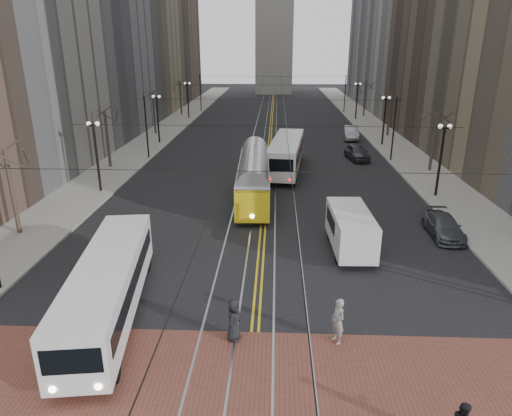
# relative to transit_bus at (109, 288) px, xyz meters

# --- Properties ---
(ground) EXTENTS (260.00, 260.00, 0.00)m
(ground) POSITION_rel_transit_bus_xyz_m (6.53, 0.00, -1.40)
(ground) COLOR black
(ground) RESTS_ON ground
(sidewalk_left) EXTENTS (5.00, 140.00, 0.15)m
(sidewalk_left) POSITION_rel_transit_bus_xyz_m (-8.47, 45.00, -1.32)
(sidewalk_left) COLOR gray
(sidewalk_left) RESTS_ON ground
(sidewalk_right) EXTENTS (5.00, 140.00, 0.15)m
(sidewalk_right) POSITION_rel_transit_bus_xyz_m (21.53, 45.00, -1.32)
(sidewalk_right) COLOR gray
(sidewalk_right) RESTS_ON ground
(crosswalk_band) EXTENTS (25.00, 6.00, 0.01)m
(crosswalk_band) POSITION_rel_transit_bus_xyz_m (6.53, -4.00, -1.39)
(crosswalk_band) COLOR brown
(crosswalk_band) RESTS_ON ground
(streetcar_rails) EXTENTS (4.80, 130.00, 0.02)m
(streetcar_rails) POSITION_rel_transit_bus_xyz_m (6.53, 45.00, -1.39)
(streetcar_rails) COLOR gray
(streetcar_rails) RESTS_ON ground
(centre_lines) EXTENTS (0.42, 130.00, 0.01)m
(centre_lines) POSITION_rel_transit_bus_xyz_m (6.53, 45.00, -1.39)
(centre_lines) COLOR gold
(centre_lines) RESTS_ON ground
(building_left_mid) EXTENTS (16.00, 20.00, 34.00)m
(building_left_mid) POSITION_rel_transit_bus_xyz_m (-18.97, 46.00, 15.60)
(building_left_mid) COLOR slate
(building_left_mid) RESTS_ON ground
(building_left_far) EXTENTS (16.00, 20.00, 40.00)m
(building_left_far) POSITION_rel_transit_bus_xyz_m (-18.97, 86.00, 18.60)
(building_left_far) COLOR brown
(building_left_far) RESTS_ON ground
(building_right_far) EXTENTS (16.00, 20.00, 40.00)m
(building_right_far) POSITION_rel_transit_bus_xyz_m (32.03, 86.00, 18.60)
(building_right_far) COLOR slate
(building_right_far) RESTS_ON ground
(lamp_posts) EXTENTS (27.60, 57.20, 5.60)m
(lamp_posts) POSITION_rel_transit_bus_xyz_m (6.53, 28.75, 1.40)
(lamp_posts) COLOR black
(lamp_posts) RESTS_ON ground
(street_trees) EXTENTS (31.68, 53.28, 5.60)m
(street_trees) POSITION_rel_transit_bus_xyz_m (6.53, 35.25, 1.40)
(street_trees) COLOR #382D23
(street_trees) RESTS_ON ground
(trolley_wires) EXTENTS (25.96, 120.00, 6.60)m
(trolley_wires) POSITION_rel_transit_bus_xyz_m (6.53, 34.83, 2.38)
(trolley_wires) COLOR black
(trolley_wires) RESTS_ON ground
(transit_bus) EXTENTS (3.81, 11.38, 2.79)m
(transit_bus) POSITION_rel_transit_bus_xyz_m (0.00, 0.00, 0.00)
(transit_bus) COLOR white
(transit_bus) RESTS_ON ground
(streetcar) EXTENTS (2.73, 12.73, 2.98)m
(streetcar) POSITION_rel_transit_bus_xyz_m (5.61, 16.95, 0.10)
(streetcar) COLOR yellow
(streetcar) RESTS_ON ground
(rear_bus) EXTENTS (3.85, 12.10, 3.10)m
(rear_bus) POSITION_rel_transit_bus_xyz_m (8.33, 25.51, 0.16)
(rear_bus) COLOR white
(rear_bus) RESTS_ON ground
(cargo_van) EXTENTS (2.34, 5.66, 2.47)m
(cargo_van) POSITION_rel_transit_bus_xyz_m (11.75, 7.42, -0.16)
(cargo_van) COLOR silver
(cargo_van) RESTS_ON ground
(sedan_grey) EXTENTS (2.50, 4.86, 1.58)m
(sedan_grey) POSITION_rel_transit_bus_xyz_m (15.97, 30.62, -0.60)
(sedan_grey) COLOR #383A3F
(sedan_grey) RESTS_ON ground
(sedan_silver) EXTENTS (2.20, 5.17, 1.66)m
(sedan_silver) POSITION_rel_transit_bus_xyz_m (17.03, 41.84, -0.57)
(sedan_silver) COLOR #93969A
(sedan_silver) RESTS_ON ground
(sedan_parked) EXTENTS (1.94, 4.56, 1.31)m
(sedan_parked) POSITION_rel_transit_bus_xyz_m (18.10, 10.00, -0.74)
(sedan_parked) COLOR #474A4F
(sedan_parked) RESTS_ON ground
(pedestrian_a) EXTENTS (0.77, 1.01, 1.85)m
(pedestrian_a) POSITION_rel_transit_bus_xyz_m (5.68, -1.50, -0.46)
(pedestrian_a) COLOR black
(pedestrian_a) RESTS_ON crosswalk_band
(pedestrian_b) EXTENTS (0.73, 0.85, 1.97)m
(pedestrian_b) POSITION_rel_transit_bus_xyz_m (9.93, -1.50, -0.40)
(pedestrian_b) COLOR gray
(pedestrian_b) RESTS_ON crosswalk_band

